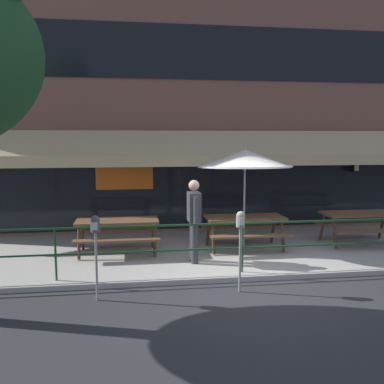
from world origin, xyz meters
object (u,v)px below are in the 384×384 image
object	(u,v)px
picnic_table_centre	(245,223)
patio_umbrella_centre	(245,159)
picnic_table_right	(360,219)
parking_meter_near	(95,232)
parking_meter_far	(240,227)
pedestrian_walking	(194,217)
picnic_table_left	(117,227)

from	to	relation	value
picnic_table_centre	patio_umbrella_centre	distance (m)	1.48
picnic_table_centre	picnic_table_right	distance (m)	2.90
parking_meter_near	parking_meter_far	world-z (taller)	same
picnic_table_right	parking_meter_far	world-z (taller)	parking_meter_far
picnic_table_centre	patio_umbrella_centre	world-z (taller)	patio_umbrella_centre
pedestrian_walking	parking_meter_near	bearing A→B (deg)	-139.01
picnic_table_centre	picnic_table_right	world-z (taller)	same
picnic_table_left	parking_meter_near	world-z (taller)	parking_meter_near
picnic_table_centre	parking_meter_near	world-z (taller)	parking_meter_near
picnic_table_right	pedestrian_walking	bearing A→B (deg)	-167.08
patio_umbrella_centre	picnic_table_left	bearing A→B (deg)	-179.05
picnic_table_left	picnic_table_centre	distance (m)	2.89
picnic_table_right	pedestrian_walking	distance (m)	4.33
pedestrian_walking	picnic_table_left	bearing A→B (deg)	150.75
picnic_table_left	parking_meter_near	bearing A→B (deg)	-96.14
patio_umbrella_centre	parking_meter_near	world-z (taller)	patio_umbrella_centre
picnic_table_left	parking_meter_far	world-z (taller)	parking_meter_far
pedestrian_walking	picnic_table_right	bearing A→B (deg)	12.92
picnic_table_left	picnic_table_right	bearing A→B (deg)	0.78
picnic_table_centre	patio_umbrella_centre	size ratio (longest dim) A/B	0.76
picnic_table_left	patio_umbrella_centre	xyz separation A→B (m)	(2.89, 0.05, 1.47)
picnic_table_left	picnic_table_right	world-z (taller)	same
picnic_table_left	parking_meter_far	bearing A→B (deg)	-48.68
patio_umbrella_centre	parking_meter_far	size ratio (longest dim) A/B	1.67
patio_umbrella_centre	parking_meter_near	distance (m)	4.19
parking_meter_far	patio_umbrella_centre	bearing A→B (deg)	73.45
parking_meter_near	picnic_table_left	bearing A→B (deg)	83.86
picnic_table_centre	patio_umbrella_centre	xyz separation A→B (m)	(0.00, 0.06, 1.47)
picnic_table_right	pedestrian_walking	xyz separation A→B (m)	(-4.21, -0.96, 0.35)
picnic_table_left	pedestrian_walking	xyz separation A→B (m)	(1.58, -0.89, 0.35)
picnic_table_centre	parking_meter_near	size ratio (longest dim) A/B	1.27
picnic_table_left	pedestrian_walking	distance (m)	1.85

